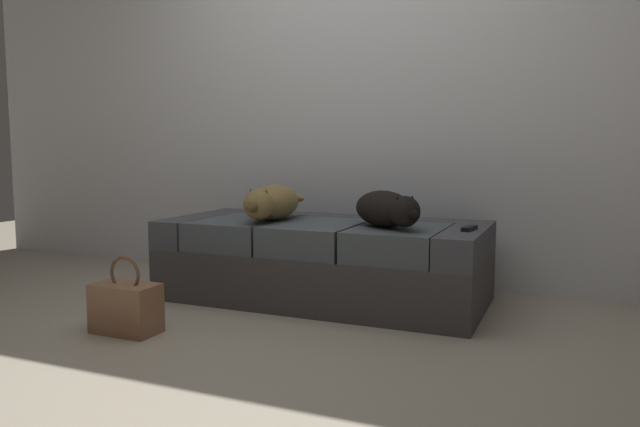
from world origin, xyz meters
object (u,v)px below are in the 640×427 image
dog_dark (387,209)px  handbag (126,307)px  dog_tan (272,202)px  tv_remote (469,228)px  couch (323,261)px

dog_dark → handbag: (-1.05, -0.85, -0.44)m
dog_tan → dog_dark: bearing=-2.9°
dog_tan → dog_dark: (0.72, -0.04, -0.01)m
dog_tan → handbag: dog_tan is taller
tv_remote → couch: bearing=-176.4°
couch → handbag: size_ratio=4.91×
handbag → dog_tan: bearing=69.4°
dog_tan → handbag: (-0.33, -0.89, -0.45)m
dog_dark → dog_tan: bearing=177.1°
handbag → couch: bearing=57.3°
dog_tan → tv_remote: 1.15m
dog_dark → handbag: bearing=-141.0°
couch → dog_dark: dog_dark is taller
couch → tv_remote: size_ratio=12.38×
dog_dark → tv_remote: (0.43, 0.06, -0.09)m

